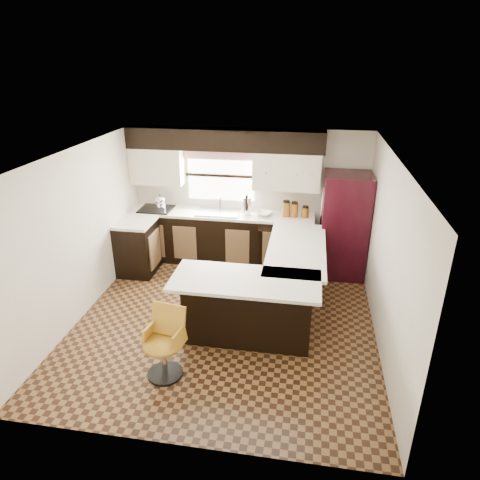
% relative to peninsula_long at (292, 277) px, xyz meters
% --- Properties ---
extents(floor, '(4.40, 4.40, 0.00)m').
position_rel_peninsula_long_xyz_m(floor, '(-0.90, -0.62, -0.45)').
color(floor, '#49301A').
rests_on(floor, ground).
extents(ceiling, '(4.40, 4.40, 0.00)m').
position_rel_peninsula_long_xyz_m(ceiling, '(-0.90, -0.62, 1.95)').
color(ceiling, silver).
rests_on(ceiling, wall_back).
extents(wall_back, '(4.40, 0.00, 4.40)m').
position_rel_peninsula_long_xyz_m(wall_back, '(-0.90, 1.58, 0.75)').
color(wall_back, beige).
rests_on(wall_back, floor).
extents(wall_front, '(4.40, 0.00, 4.40)m').
position_rel_peninsula_long_xyz_m(wall_front, '(-0.90, -2.83, 0.75)').
color(wall_front, beige).
rests_on(wall_front, floor).
extents(wall_left, '(0.00, 4.40, 4.40)m').
position_rel_peninsula_long_xyz_m(wall_left, '(-3.00, -0.62, 0.75)').
color(wall_left, beige).
rests_on(wall_left, floor).
extents(wall_right, '(0.00, 4.40, 4.40)m').
position_rel_peninsula_long_xyz_m(wall_right, '(1.20, -0.62, 0.75)').
color(wall_right, beige).
rests_on(wall_right, floor).
extents(base_cab_back, '(3.30, 0.60, 0.90)m').
position_rel_peninsula_long_xyz_m(base_cab_back, '(-1.35, 1.28, 0.00)').
color(base_cab_back, black).
rests_on(base_cab_back, floor).
extents(base_cab_left, '(0.60, 0.70, 0.90)m').
position_rel_peninsula_long_xyz_m(base_cab_left, '(-2.70, 0.62, 0.00)').
color(base_cab_left, black).
rests_on(base_cab_left, floor).
extents(counter_back, '(3.30, 0.60, 0.04)m').
position_rel_peninsula_long_xyz_m(counter_back, '(-1.35, 1.28, 0.47)').
color(counter_back, silver).
rests_on(counter_back, base_cab_back).
extents(counter_left, '(0.60, 0.70, 0.04)m').
position_rel_peninsula_long_xyz_m(counter_left, '(-2.70, 0.62, 0.47)').
color(counter_left, silver).
rests_on(counter_left, base_cab_left).
extents(soffit, '(3.40, 0.35, 0.36)m').
position_rel_peninsula_long_xyz_m(soffit, '(-1.30, 1.40, 1.77)').
color(soffit, black).
rests_on(soffit, wall_back).
extents(upper_cab_left, '(0.94, 0.35, 0.64)m').
position_rel_peninsula_long_xyz_m(upper_cab_left, '(-2.52, 1.40, 1.27)').
color(upper_cab_left, beige).
rests_on(upper_cab_left, wall_back).
extents(upper_cab_right, '(1.14, 0.35, 0.64)m').
position_rel_peninsula_long_xyz_m(upper_cab_right, '(-0.22, 1.40, 1.27)').
color(upper_cab_right, beige).
rests_on(upper_cab_right, wall_back).
extents(window_pane, '(1.20, 0.02, 0.90)m').
position_rel_peninsula_long_xyz_m(window_pane, '(-1.40, 1.56, 1.10)').
color(window_pane, white).
rests_on(window_pane, wall_back).
extents(valance, '(1.30, 0.06, 0.18)m').
position_rel_peninsula_long_xyz_m(valance, '(-1.40, 1.52, 1.49)').
color(valance, '#D19B93').
rests_on(valance, wall_back).
extents(sink, '(0.75, 0.45, 0.03)m').
position_rel_peninsula_long_xyz_m(sink, '(-1.40, 1.25, 0.51)').
color(sink, '#B2B2B7').
rests_on(sink, counter_back).
extents(dishwasher, '(0.58, 0.03, 0.78)m').
position_rel_peninsula_long_xyz_m(dishwasher, '(-0.35, 0.99, -0.02)').
color(dishwasher, black).
rests_on(dishwasher, floor).
extents(cooktop, '(0.58, 0.50, 0.02)m').
position_rel_peninsula_long_xyz_m(cooktop, '(-2.55, 1.25, 0.51)').
color(cooktop, black).
rests_on(cooktop, counter_back).
extents(peninsula_long, '(0.60, 1.95, 0.90)m').
position_rel_peninsula_long_xyz_m(peninsula_long, '(0.00, 0.00, 0.00)').
color(peninsula_long, black).
rests_on(peninsula_long, floor).
extents(peninsula_return, '(1.65, 0.60, 0.90)m').
position_rel_peninsula_long_xyz_m(peninsula_return, '(-0.53, -0.97, 0.00)').
color(peninsula_return, black).
rests_on(peninsula_return, floor).
extents(counter_pen_long, '(0.84, 1.95, 0.04)m').
position_rel_peninsula_long_xyz_m(counter_pen_long, '(0.05, 0.00, 0.47)').
color(counter_pen_long, silver).
rests_on(counter_pen_long, peninsula_long).
extents(counter_pen_return, '(1.89, 0.84, 0.04)m').
position_rel_peninsula_long_xyz_m(counter_pen_return, '(-0.55, -1.06, 0.47)').
color(counter_pen_return, silver).
rests_on(counter_pen_return, peninsula_return).
extents(refrigerator, '(0.76, 0.73, 1.78)m').
position_rel_peninsula_long_xyz_m(refrigerator, '(0.80, 1.15, 0.44)').
color(refrigerator, black).
rests_on(refrigerator, floor).
extents(bar_chair, '(0.54, 0.54, 0.87)m').
position_rel_peninsula_long_xyz_m(bar_chair, '(-1.39, -1.87, -0.01)').
color(bar_chair, '#B78021').
rests_on(bar_chair, floor).
extents(kettle, '(0.20, 0.20, 0.27)m').
position_rel_peninsula_long_xyz_m(kettle, '(-2.46, 1.26, 0.65)').
color(kettle, silver).
rests_on(kettle, cooktop).
extents(percolator, '(0.15, 0.15, 0.32)m').
position_rel_peninsula_long_xyz_m(percolator, '(-0.89, 1.28, 0.65)').
color(percolator, silver).
rests_on(percolator, counter_back).
extents(mixing_bowl, '(0.35, 0.35, 0.07)m').
position_rel_peninsula_long_xyz_m(mixing_bowl, '(-0.59, 1.27, 0.53)').
color(mixing_bowl, white).
rests_on(mixing_bowl, counter_back).
extents(canister_large, '(0.14, 0.14, 0.26)m').
position_rel_peninsula_long_xyz_m(canister_large, '(-0.20, 1.30, 0.62)').
color(canister_large, brown).
rests_on(canister_large, counter_back).
extents(canister_med, '(0.13, 0.13, 0.24)m').
position_rel_peninsula_long_xyz_m(canister_med, '(-0.05, 1.30, 0.61)').
color(canister_med, brown).
rests_on(canister_med, counter_back).
extents(canister_small, '(0.12, 0.12, 0.18)m').
position_rel_peninsula_long_xyz_m(canister_small, '(0.13, 1.30, 0.58)').
color(canister_small, brown).
rests_on(canister_small, counter_back).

